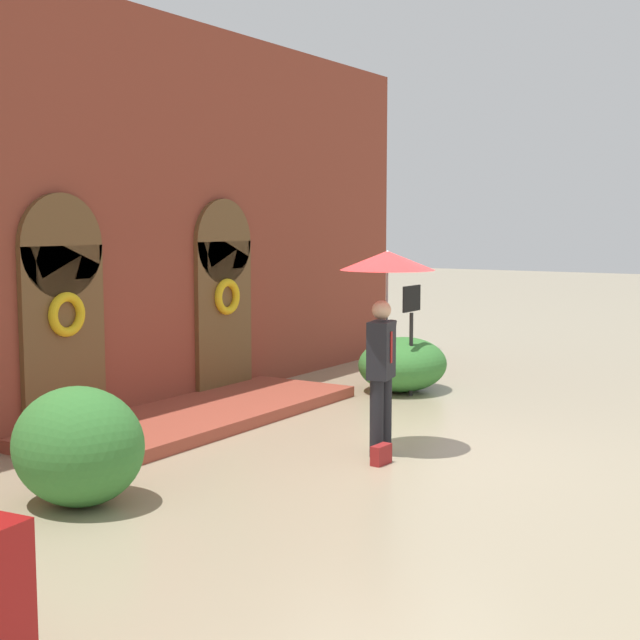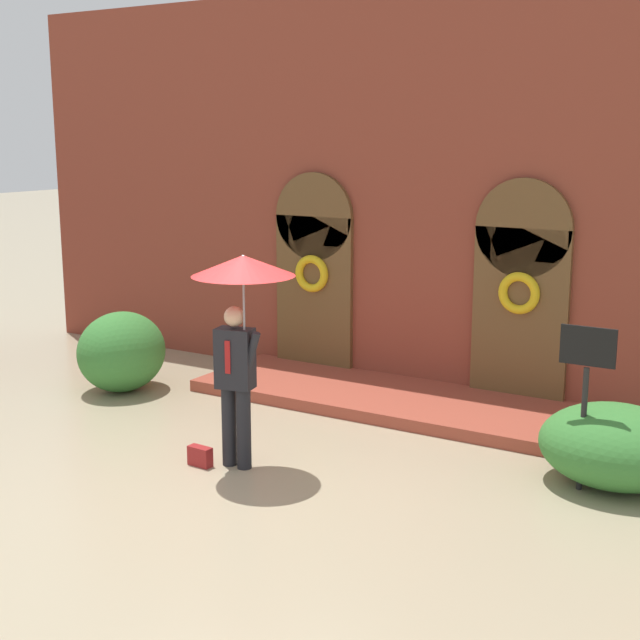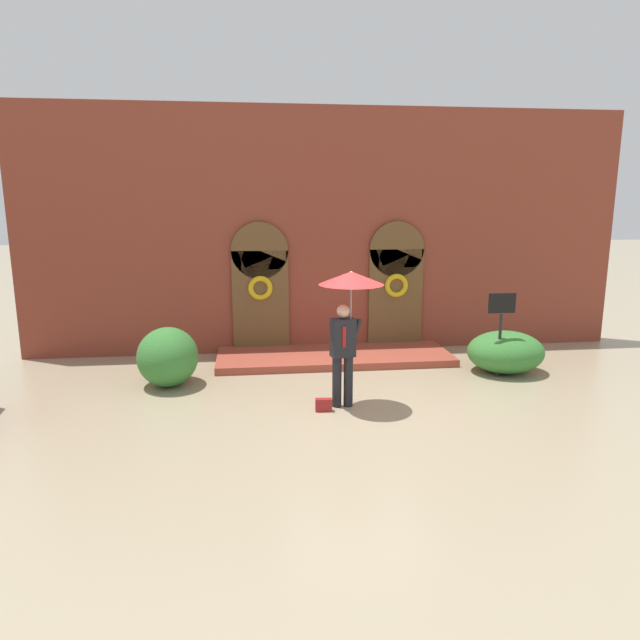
{
  "view_description": "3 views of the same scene",
  "coord_description": "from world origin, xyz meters",
  "px_view_note": "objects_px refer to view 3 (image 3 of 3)",
  "views": [
    {
      "loc": [
        -9.2,
        -4.66,
        2.67
      ],
      "look_at": [
        0.1,
        1.2,
        1.48
      ],
      "focal_mm": 50.0,
      "sensor_mm": 36.0,
      "label": 1
    },
    {
      "loc": [
        5.32,
        -7.35,
        3.61
      ],
      "look_at": [
        0.02,
        1.4,
        1.46
      ],
      "focal_mm": 50.0,
      "sensor_mm": 36.0,
      "label": 2
    },
    {
      "loc": [
        -1.81,
        -9.18,
        3.51
      ],
      "look_at": [
        -0.52,
        1.41,
        1.28
      ],
      "focal_mm": 32.0,
      "sensor_mm": 36.0,
      "label": 3
    }
  ],
  "objects_px": {
    "shrub_right": "(506,352)",
    "shrub_left": "(168,357)",
    "handbag": "(324,405)",
    "sign_post": "(501,321)",
    "person_with_umbrella": "(349,298)"
  },
  "relations": [
    {
      "from": "sign_post",
      "to": "shrub_left",
      "type": "height_order",
      "value": "sign_post"
    },
    {
      "from": "handbag",
      "to": "shrub_right",
      "type": "bearing_deg",
      "value": 27.08
    },
    {
      "from": "person_with_umbrella",
      "to": "shrub_right",
      "type": "relative_size",
      "value": 1.48
    },
    {
      "from": "sign_post",
      "to": "shrub_right",
      "type": "xyz_separation_m",
      "value": [
        0.28,
        0.28,
        -0.73
      ]
    },
    {
      "from": "handbag",
      "to": "sign_post",
      "type": "bearing_deg",
      "value": 25.0
    },
    {
      "from": "shrub_right",
      "to": "shrub_left",
      "type": "bearing_deg",
      "value": -179.62
    },
    {
      "from": "handbag",
      "to": "sign_post",
      "type": "distance_m",
      "value": 4.2
    },
    {
      "from": "shrub_left",
      "to": "person_with_umbrella",
      "type": "bearing_deg",
      "value": -25.45
    },
    {
      "from": "handbag",
      "to": "shrub_left",
      "type": "bearing_deg",
      "value": 151.17
    },
    {
      "from": "person_with_umbrella",
      "to": "shrub_left",
      "type": "distance_m",
      "value": 3.85
    },
    {
      "from": "sign_post",
      "to": "person_with_umbrella",
      "type": "bearing_deg",
      "value": -158.43
    },
    {
      "from": "handbag",
      "to": "shrub_right",
      "type": "distance_m",
      "value": 4.44
    },
    {
      "from": "shrub_left",
      "to": "shrub_right",
      "type": "distance_m",
      "value": 6.85
    },
    {
      "from": "person_with_umbrella",
      "to": "shrub_right",
      "type": "xyz_separation_m",
      "value": [
        3.59,
        1.6,
        -1.48
      ]
    },
    {
      "from": "person_with_umbrella",
      "to": "sign_post",
      "type": "height_order",
      "value": "person_with_umbrella"
    }
  ]
}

